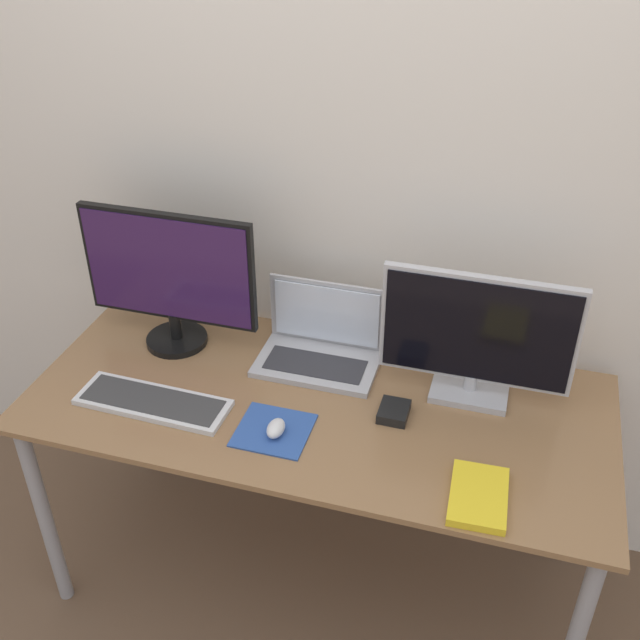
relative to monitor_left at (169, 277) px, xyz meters
The scene contains 10 objects.
wall_back 0.63m from the monitor_left, 28.56° to the left, with size 7.00×0.05×2.50m.
desk 0.61m from the monitor_left, 16.94° to the right, with size 1.61×0.71×0.74m.
monitor_left is the anchor object (origin of this frame).
monitor_right 0.90m from the monitor_left, ahead, with size 0.52×0.15×0.38m.
laptop 0.49m from the monitor_left, ahead, with size 0.35×0.22×0.23m.
keyboard 0.38m from the monitor_left, 77.07° to the right, with size 0.43×0.15×0.02m.
mousepad 0.57m from the monitor_left, 35.82° to the right, with size 0.19×0.18×0.00m.
mouse 0.58m from the monitor_left, 36.26° to the right, with size 0.05×0.07×0.04m.
book 1.07m from the monitor_left, 22.27° to the right, with size 0.14×0.21×0.02m.
power_brick 0.76m from the monitor_left, 12.24° to the right, with size 0.08×0.10×0.03m.
Camera 1 is at (0.47, -1.19, 2.07)m, focal length 42.00 mm.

